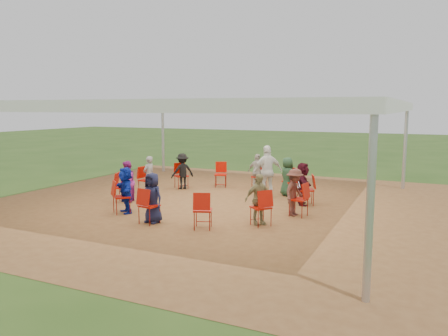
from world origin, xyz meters
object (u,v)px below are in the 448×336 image
at_px(person_seated_8, 258,199).
at_px(laptop, 297,185).
at_px(chair_9, 203,210).
at_px(person_seated_3, 182,171).
at_px(chair_2, 259,177).
at_px(chair_11, 299,200).
at_px(person_seated_1, 287,177).
at_px(person_seated_2, 257,172).
at_px(person_seated_0, 303,184).
at_px(chair_1, 290,182).
at_px(person_seated_7, 152,198).
at_px(chair_0, 307,190).
at_px(chair_8, 149,206).
at_px(chair_10, 261,208).
at_px(cable_coil, 205,202).
at_px(chair_3, 221,175).
at_px(person_seated_6, 126,190).
at_px(standing_person, 268,172).
at_px(chair_4, 181,176).
at_px(person_seated_4, 149,175).
at_px(chair_5, 146,180).
at_px(person_seated_5, 127,182).
at_px(chair_6, 123,188).
at_px(chair_7, 122,197).
at_px(person_seated_9, 295,192).

relative_size(person_seated_8, laptop, 3.18).
height_order(chair_9, person_seated_3, person_seated_3).
distance_m(chair_2, chair_11, 3.88).
distance_m(person_seated_1, person_seated_2, 1.36).
height_order(chair_9, person_seated_0, person_seated_0).
xyz_separation_m(chair_1, chair_2, (-1.30, 0.58, 0.00)).
distance_m(person_seated_3, person_seated_7, 4.55).
relative_size(person_seated_7, person_seated_8, 1.00).
bearing_deg(laptop, chair_9, 138.09).
relative_size(chair_0, chair_8, 1.00).
height_order(chair_2, chair_10, same).
bearing_deg(person_seated_0, chair_11, 169.77).
height_order(chair_1, chair_9, same).
bearing_deg(cable_coil, chair_0, 18.89).
bearing_deg(laptop, chair_3, 41.91).
distance_m(person_seated_6, standing_person, 4.53).
height_order(chair_0, person_seated_8, person_seated_8).
height_order(chair_11, person_seated_6, person_seated_6).
relative_size(chair_2, chair_4, 1.00).
bearing_deg(chair_3, person_seated_4, 32.22).
bearing_deg(cable_coil, chair_11, -8.23).
xyz_separation_m(chair_2, laptop, (1.87, -1.83, 0.15)).
xyz_separation_m(chair_5, chair_8, (2.28, -3.14, 0.00)).
xyz_separation_m(person_seated_5, standing_person, (3.61, 2.45, 0.21)).
distance_m(chair_2, chair_9, 5.30).
bearing_deg(standing_person, chair_6, -6.54).
distance_m(chair_6, chair_11, 5.30).
distance_m(person_seated_3, cable_coil, 2.47).
xyz_separation_m(chair_6, chair_11, (5.27, 0.56, 0.00)).
distance_m(chair_2, laptop, 2.62).
distance_m(chair_7, person_seated_3, 3.80).
xyz_separation_m(chair_4, person_seated_0, (4.58, -0.78, 0.18)).
bearing_deg(person_seated_6, person_seated_7, 15.00).
relative_size(chair_5, person_seated_5, 0.72).
relative_size(chair_4, person_seated_2, 0.72).
relative_size(chair_6, person_seated_1, 0.72).
distance_m(chair_8, laptop, 4.52).
relative_size(chair_4, person_seated_3, 0.72).
height_order(chair_3, chair_11, same).
bearing_deg(person_seated_3, chair_7, 43.72).
bearing_deg(standing_person, chair_4, -44.14).
bearing_deg(chair_5, person_seated_1, 119.26).
xyz_separation_m(person_seated_5, person_seated_9, (5.04, 0.53, 0.00)).
bearing_deg(chair_1, person_seated_0, 160.23).
xyz_separation_m(chair_9, laptop, (1.31, 3.45, 0.15)).
bearing_deg(chair_11, cable_coil, 90.72).
bearing_deg(chair_3, chair_10, 105.00).
xyz_separation_m(person_seated_7, person_seated_9, (3.00, 2.18, 0.00)).
bearing_deg(person_seated_0, standing_person, 45.33).
xyz_separation_m(chair_9, chair_11, (1.73, 2.13, 0.00)).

